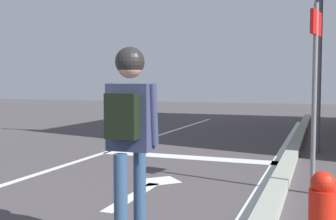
# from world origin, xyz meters

# --- Properties ---
(lane_line_center) EXTENTS (0.12, 20.00, 0.01)m
(lane_line_center) POSITION_xyz_m (-0.64, 6.00, 0.00)
(lane_line_center) COLOR silver
(lane_line_center) RESTS_ON ground
(lane_line_curbside) EXTENTS (0.12, 20.00, 0.01)m
(lane_line_curbside) POSITION_xyz_m (2.74, 6.00, 0.00)
(lane_line_curbside) COLOR silver
(lane_line_curbside) RESTS_ON ground
(stop_bar) EXTENTS (3.53, 0.40, 0.01)m
(stop_bar) POSITION_xyz_m (1.13, 7.71, 0.00)
(stop_bar) COLOR silver
(stop_bar) RESTS_ON ground
(lane_arrow_stem) EXTENTS (0.16, 1.40, 0.01)m
(lane_arrow_stem) POSITION_xyz_m (1.30, 4.89, 0.00)
(lane_arrow_stem) COLOR silver
(lane_arrow_stem) RESTS_ON ground
(lane_arrow_head) EXTENTS (0.71, 0.71, 0.01)m
(lane_arrow_head) POSITION_xyz_m (1.30, 5.74, 0.00)
(lane_arrow_head) COLOR silver
(lane_arrow_head) RESTS_ON ground
(curb_strip) EXTENTS (0.24, 24.00, 0.14)m
(curb_strip) POSITION_xyz_m (2.99, 6.00, 0.07)
(curb_strip) COLOR #989E92
(curb_strip) RESTS_ON ground
(skater) EXTENTS (0.46, 0.61, 1.64)m
(skater) POSITION_xyz_m (2.02, 3.31, 1.11)
(skater) COLOR navy
(skater) RESTS_ON skateboard
(street_sign_post) EXTENTS (0.13, 0.44, 2.43)m
(street_sign_post) POSITION_xyz_m (3.41, 5.81, 1.58)
(street_sign_post) COLOR slate
(street_sign_post) RESTS_ON ground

